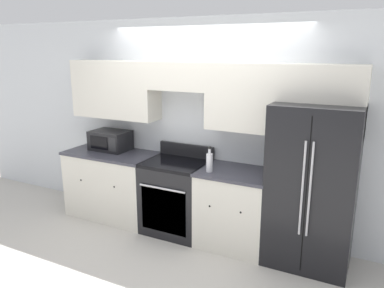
{
  "coord_description": "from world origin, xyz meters",
  "views": [
    {
      "loc": [
        1.91,
        -3.46,
        2.23
      ],
      "look_at": [
        0.0,
        0.31,
        1.15
      ],
      "focal_mm": 35.0,
      "sensor_mm": 36.0,
      "label": 1
    }
  ],
  "objects_px": {
    "refrigerator": "(313,185)",
    "microwave": "(110,140)",
    "oven_range": "(176,196)",
    "bottle": "(209,162)"
  },
  "relations": [
    {
      "from": "oven_range",
      "to": "refrigerator",
      "type": "xyz_separation_m",
      "value": [
        1.6,
        0.06,
        0.4
      ]
    },
    {
      "from": "oven_range",
      "to": "refrigerator",
      "type": "bearing_deg",
      "value": 2.09
    },
    {
      "from": "refrigerator",
      "to": "microwave",
      "type": "xyz_separation_m",
      "value": [
        -2.67,
        0.04,
        0.18
      ]
    },
    {
      "from": "refrigerator",
      "to": "bottle",
      "type": "bearing_deg",
      "value": -169.04
    },
    {
      "from": "refrigerator",
      "to": "microwave",
      "type": "bearing_deg",
      "value": 179.09
    },
    {
      "from": "refrigerator",
      "to": "bottle",
      "type": "xyz_separation_m",
      "value": [
        -1.08,
        -0.21,
        0.16
      ]
    },
    {
      "from": "oven_range",
      "to": "microwave",
      "type": "height_order",
      "value": "microwave"
    },
    {
      "from": "oven_range",
      "to": "microwave",
      "type": "relative_size",
      "value": 2.09
    },
    {
      "from": "refrigerator",
      "to": "bottle",
      "type": "distance_m",
      "value": 1.12
    },
    {
      "from": "microwave",
      "to": "refrigerator",
      "type": "bearing_deg",
      "value": -0.91
    }
  ]
}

